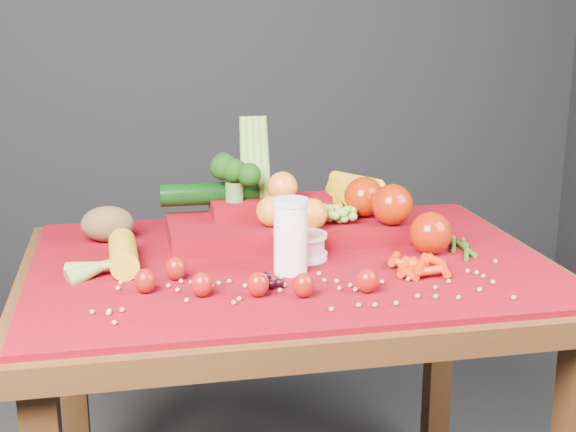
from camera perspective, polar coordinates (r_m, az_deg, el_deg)
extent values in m
cube|color=black|center=(3.07, -5.68, 14.42)|extent=(3.00, 0.02, 2.50)
cube|color=#3B1D0D|center=(1.68, 0.14, -4.30)|extent=(1.10, 0.80, 0.05)
cube|color=#3B1D0D|center=(2.11, -14.96, -11.74)|extent=(0.06, 0.06, 0.70)
cube|color=#3B1D0D|center=(2.25, 10.64, -9.71)|extent=(0.06, 0.06, 0.70)
cube|color=maroon|center=(1.67, 0.14, -3.29)|extent=(1.05, 0.75, 0.01)
cylinder|color=white|center=(1.57, 0.18, -1.43)|extent=(0.07, 0.07, 0.15)
cylinder|color=silver|center=(1.55, 0.18, 1.02)|extent=(0.07, 0.07, 0.01)
cylinder|color=silver|center=(1.67, 1.10, -2.82)|extent=(0.10, 0.10, 0.01)
cylinder|color=pink|center=(1.66, 1.11, -1.93)|extent=(0.09, 0.09, 0.04)
cylinder|color=silver|center=(1.66, 1.11, -1.37)|extent=(0.10, 0.10, 0.01)
ellipsoid|color=maroon|center=(1.55, -7.98, -3.71)|extent=(0.04, 0.04, 0.05)
cone|color=#1A4C0D|center=(1.55, -8.01, -2.93)|extent=(0.03, 0.03, 0.01)
ellipsoid|color=maroon|center=(1.50, -10.13, -4.56)|extent=(0.04, 0.04, 0.05)
cone|color=#1A4C0D|center=(1.49, -10.17, -3.76)|extent=(0.03, 0.03, 0.01)
ellipsoid|color=maroon|center=(1.46, -6.15, -4.86)|extent=(0.04, 0.04, 0.05)
cone|color=#1A4C0D|center=(1.46, -6.18, -4.04)|extent=(0.03, 0.03, 0.01)
ellipsoid|color=maroon|center=(1.46, -2.15, -4.88)|extent=(0.04, 0.04, 0.05)
cone|color=#1A4C0D|center=(1.45, -2.15, -4.06)|extent=(0.03, 0.03, 0.01)
ellipsoid|color=maroon|center=(1.45, 1.11, -4.94)|extent=(0.04, 0.04, 0.05)
cone|color=#1A4C0D|center=(1.44, 1.12, -4.11)|extent=(0.03, 0.03, 0.01)
ellipsoid|color=maroon|center=(1.48, 5.66, -4.60)|extent=(0.04, 0.04, 0.05)
cone|color=#1A4C0D|center=(1.47, 5.69, -3.79)|extent=(0.03, 0.03, 0.01)
cylinder|color=gold|center=(1.65, -11.63, -2.63)|extent=(0.06, 0.18, 0.06)
ellipsoid|color=brown|center=(1.82, -12.71, -0.55)|extent=(0.12, 0.08, 0.08)
cube|color=maroon|center=(1.80, -0.20, -0.92)|extent=(0.52, 0.22, 0.04)
cube|color=maroon|center=(1.84, -1.12, 0.66)|extent=(0.28, 0.12, 0.03)
sphere|color=maroon|center=(1.76, 7.43, 0.81)|extent=(0.09, 0.09, 0.09)
sphere|color=maroon|center=(1.72, 10.12, -1.20)|extent=(0.09, 0.09, 0.09)
sphere|color=maroon|center=(1.82, 5.43, 1.36)|extent=(0.09, 0.09, 0.09)
sphere|color=#B94B1B|center=(1.73, -1.17, 0.34)|extent=(0.07, 0.07, 0.07)
sphere|color=#B94B1B|center=(1.71, 1.70, 0.15)|extent=(0.07, 0.07, 0.07)
sphere|color=#B94B1B|center=(1.81, -0.39, 2.11)|extent=(0.07, 0.07, 0.07)
cylinder|color=#C57B08|center=(1.89, 3.24, 1.02)|extent=(0.06, 0.16, 0.04)
cylinder|color=#C57B08|center=(1.89, 3.83, 1.49)|extent=(0.04, 0.16, 0.04)
cylinder|color=#C57B08|center=(1.89, 4.43, 1.96)|extent=(0.07, 0.16, 0.04)
cylinder|color=#C57B08|center=(1.89, 4.87, 2.42)|extent=(0.10, 0.16, 0.04)
cylinder|color=#3F662D|center=(1.81, -3.84, 1.75)|extent=(0.04, 0.04, 0.04)
cylinder|color=olive|center=(1.85, -3.10, 3.66)|extent=(0.03, 0.06, 0.22)
cylinder|color=olive|center=(1.85, -2.61, 3.68)|extent=(0.02, 0.06, 0.22)
cylinder|color=olive|center=(1.85, -2.12, 3.70)|extent=(0.02, 0.06, 0.22)
cylinder|color=olive|center=(1.85, -1.63, 3.72)|extent=(0.03, 0.06, 0.22)
cylinder|color=black|center=(1.85, -5.61, 1.60)|extent=(0.23, 0.05, 0.05)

